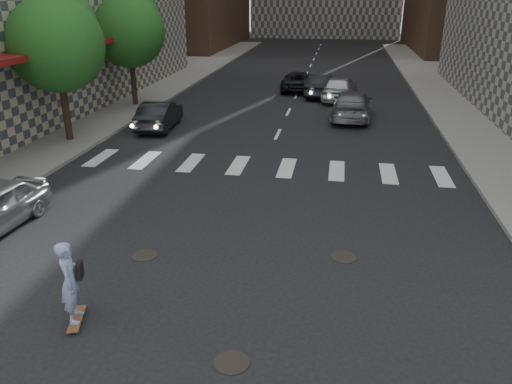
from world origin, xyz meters
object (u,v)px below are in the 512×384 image
tree_c (130,27)px  traffic_car_e (322,86)px  tree_b (58,39)px  traffic_car_c (298,81)px  traffic_car_a (160,115)px  traffic_car_d (340,88)px  skateboarder (71,282)px  traffic_car_b (352,105)px

tree_c → traffic_car_e: size_ratio=1.48×
tree_b → traffic_car_c: tree_b is taller
tree_c → traffic_car_a: 7.13m
tree_b → traffic_car_e: size_ratio=1.48×
traffic_car_e → tree_c: bearing=31.4°
traffic_car_d → traffic_car_e: 1.57m
tree_b → skateboarder: (7.11, -12.95, -3.63)m
traffic_car_c → traffic_car_d: traffic_car_d is taller
traffic_car_d → traffic_car_c: bearing=-38.2°
traffic_car_c → traffic_car_d: (2.96, -3.01, 0.15)m
tree_c → skateboarder: 22.42m
tree_b → traffic_car_b: (13.07, 6.83, -3.89)m
traffic_car_a → traffic_car_c: traffic_car_a is taller
tree_c → traffic_car_c: tree_c is taller
tree_b → traffic_car_e: bearing=49.0°
traffic_car_b → tree_c: bearing=-1.4°
tree_b → tree_c: size_ratio=1.00×
tree_b → traffic_car_c: (9.41, 14.86, -3.98)m
traffic_car_a → traffic_car_b: bearing=-163.6°
traffic_car_b → traffic_car_d: (-0.71, 5.02, 0.06)m
tree_c → traffic_car_e: tree_c is taller
tree_c → traffic_car_c: (9.41, 6.86, -3.98)m
traffic_car_e → tree_b: bearing=56.9°
skateboarder → traffic_car_d: size_ratio=0.40×
tree_c → skateboarder: size_ratio=3.41×
traffic_car_c → traffic_car_e: bearing=130.2°
tree_b → tree_c: bearing=90.0°
traffic_car_b → traffic_car_c: traffic_car_b is taller
traffic_car_c → tree_b: bearing=56.6°
traffic_car_e → traffic_car_d: bearing=147.9°
traffic_car_a → traffic_car_d: (9.08, 8.82, 0.11)m
tree_b → traffic_car_c: bearing=57.7°
tree_c → traffic_car_b: size_ratio=1.26×
traffic_car_b → traffic_car_d: 5.07m
skateboarder → traffic_car_a: (-3.83, 15.99, -0.31)m
traffic_car_a → traffic_car_e: (7.88, 9.83, 0.03)m
traffic_car_a → tree_b: bearing=38.0°
tree_b → traffic_car_e: tree_b is taller
tree_c → traffic_car_a: tree_c is taller
tree_b → traffic_car_d: 17.55m
skateboarder → traffic_car_c: 27.91m
tree_c → traffic_car_d: bearing=17.3°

